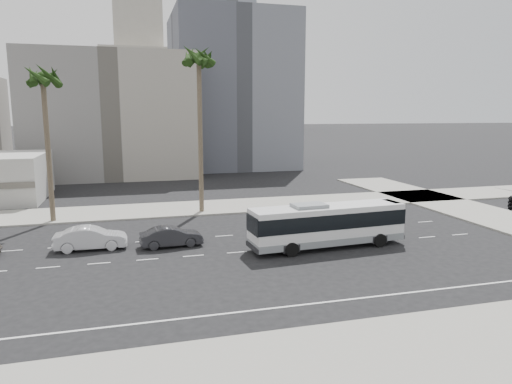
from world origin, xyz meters
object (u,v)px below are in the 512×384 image
object	(u,v)px
car_a	(171,237)
car_b	(91,238)
city_bus	(327,224)
palm_near	(199,62)
palm_mid	(43,81)

from	to	relation	value
car_a	car_b	xyz separation A→B (m)	(-5.50, 0.76, 0.08)
city_bus	palm_near	bearing A→B (deg)	111.87
palm_mid	palm_near	bearing A→B (deg)	2.35
city_bus	palm_mid	bearing A→B (deg)	141.91
city_bus	palm_mid	size ratio (longest dim) A/B	0.85
car_b	palm_mid	distance (m)	15.22
car_a	palm_mid	xyz separation A→B (m)	(-9.31, 10.30, 11.32)
car_b	palm_near	world-z (taller)	palm_near
car_a	palm_mid	bearing A→B (deg)	38.49
city_bus	palm_mid	xyz separation A→B (m)	(-19.99, 13.39, 10.34)
car_b	palm_mid	xyz separation A→B (m)	(-3.81, 9.53, 11.23)
car_a	car_b	size ratio (longest dim) A/B	0.90
car_a	palm_near	bearing A→B (deg)	-23.14
city_bus	car_a	world-z (taller)	city_bus
palm_near	car_a	bearing A→B (deg)	-109.50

